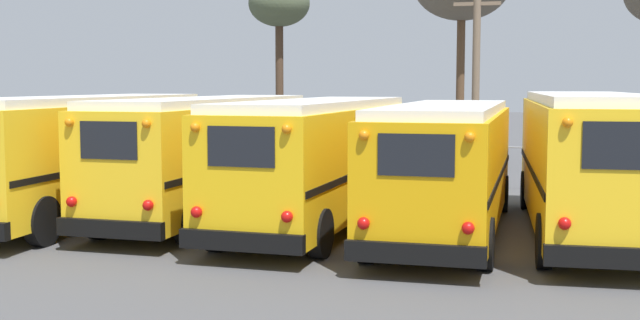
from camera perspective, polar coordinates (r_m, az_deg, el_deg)
ground_plane at (r=19.68m, az=0.02°, el=-4.59°), size 160.00×160.00×0.00m
school_bus_0 at (r=21.56m, az=-16.35°, el=0.64°), size 2.66×10.30×3.11m
school_bus_1 at (r=20.92m, az=-7.86°, el=0.58°), size 2.63×10.02×3.08m
school_bus_2 at (r=19.30m, az=-0.10°, el=0.19°), size 2.85×9.87×3.04m
school_bus_3 at (r=18.51m, az=9.00°, el=-0.23°), size 2.59×9.77×2.97m
school_bus_4 at (r=19.06m, az=18.49°, el=0.11°), size 3.00×10.21×3.21m
utility_pole at (r=31.88m, az=11.03°, el=6.08°), size 1.80×0.30×7.38m
bare_tree_1 at (r=37.59m, az=-2.92°, el=10.77°), size 2.83×2.83×8.17m
fence_line at (r=26.85m, az=4.11°, el=0.23°), size 20.44×0.06×1.42m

